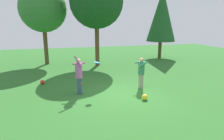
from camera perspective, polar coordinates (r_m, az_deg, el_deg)
The scene contains 10 objects.
ground_plane at distance 9.61m, azimuth 2.24°, elevation -7.24°, with size 40.00×40.00×0.00m, color #2D6B28.
person_thrower at distance 9.51m, azimuth -9.71°, elevation -0.90°, with size 0.62×0.55×1.97m.
person_catcher at distance 10.40m, azimuth 8.59°, elevation -0.09°, with size 0.60×0.52×1.66m.
frisbee at distance 9.40m, azimuth -4.53°, elevation 2.23°, with size 0.35×0.35×0.07m.
ball_orange at distance 11.03m, azimuth -9.34°, elevation -3.99°, with size 0.24×0.24×0.24m, color orange.
ball_red at distance 11.86m, azimuth -19.77°, elevation -3.37°, with size 0.24×0.24×0.24m, color red.
ball_yellow at distance 9.05m, azimuth 9.60°, elevation -7.85°, with size 0.28×0.28×0.28m, color yellow.
tree_center at distance 16.01m, azimuth -4.61°, elevation 19.34°, with size 4.19×4.19×7.15m.
tree_left at distance 17.36m, azimuth -19.64°, elevation 16.50°, with size 3.77×3.77×6.44m.
tree_far_right at distance 19.94m, azimuth 14.40°, elevation 15.27°, with size 2.79×2.79×6.65m.
Camera 1 is at (-2.76, -8.56, 3.41)m, focal length 31.13 mm.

